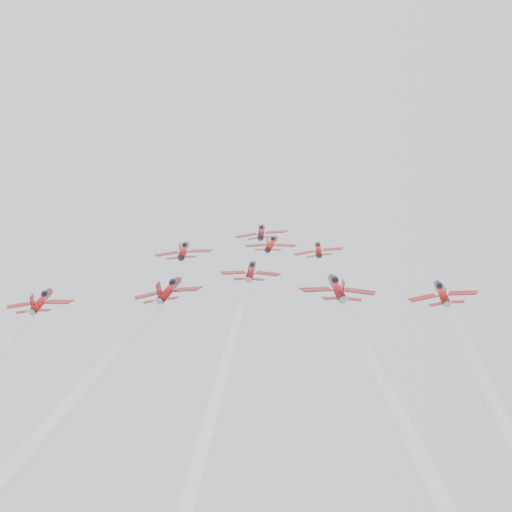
{
  "coord_description": "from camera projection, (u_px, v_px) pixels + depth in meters",
  "views": [
    {
      "loc": [
        6.52,
        -108.95,
        105.97
      ],
      "look_at": [
        0.0,
        2.0,
        136.77
      ],
      "focal_mm": 50.0,
      "sensor_mm": 36.0,
      "label": 1
    }
  ],
  "objects": [
    {
      "name": "jet_lead",
      "position": [
        261.0,
        232.0,
        139.12
      ],
      "size": [
        10.34,
        13.37,
        7.99
      ],
      "rotation": [
        0.5,
        -0.09,
        -0.03
      ],
      "color": "maroon"
    },
    {
      "name": "jet_row2_left",
      "position": [
        184.0,
        250.0,
        124.78
      ],
      "size": [
        10.31,
        13.33,
        7.97
      ],
      "rotation": [
        0.5,
        -0.08,
        0.03
      ],
      "color": "#A8101B"
    },
    {
      "name": "jet_row2_center",
      "position": [
        271.0,
        243.0,
        128.31
      ],
      "size": [
        9.46,
        12.23,
        7.31
      ],
      "rotation": [
        0.5,
        0.05,
        -0.1
      ],
      "color": "#A91E10"
    },
    {
      "name": "jet_row2_right",
      "position": [
        318.0,
        249.0,
        122.62
      ],
      "size": [
        8.76,
        11.33,
        6.77
      ],
      "rotation": [
        0.5,
        -0.1,
        -0.06
      ],
      "color": "#AD1510"
    },
    {
      "name": "jet_center",
      "position": [
        222.0,
        391.0,
        65.25
      ],
      "size": [
        9.3,
        89.26,
        49.19
      ],
      "rotation": [
        0.5,
        0.04,
        0.01
      ],
      "color": "maroon"
    },
    {
      "name": "jet_rear_left",
      "position": [
        62.0,
        462.0,
        53.45
      ],
      "size": [
        9.9,
        94.94,
        52.33
      ],
      "rotation": [
        0.5,
        -0.1,
        -0.13
      ],
      "color": "maroon"
    },
    {
      "name": "jet_rear_right",
      "position": [
        381.0,
        487.0,
        48.84
      ],
      "size": [
        10.56,
        101.35,
        55.86
      ],
      "rotation": [
        0.5,
        0.03,
        0.1
      ],
      "color": "maroon"
    }
  ]
}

